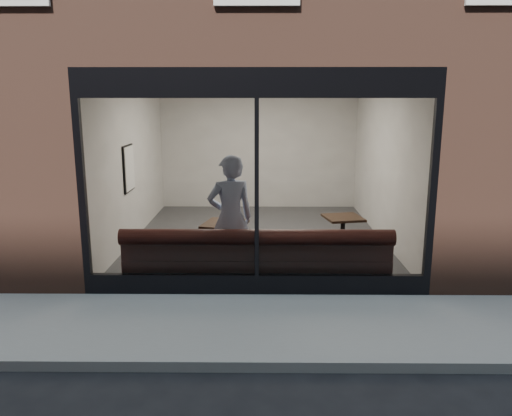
{
  "coord_description": "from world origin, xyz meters",
  "views": [
    {
      "loc": [
        0.05,
        -4.8,
        2.79
      ],
      "look_at": [
        -0.01,
        2.4,
        1.21
      ],
      "focal_mm": 35.0,
      "sensor_mm": 36.0,
      "label": 1
    }
  ],
  "objects_px": {
    "person": "(230,218)",
    "cafe_table_right": "(343,218)",
    "cafe_table_left": "(225,224)",
    "banquette": "(257,270)",
    "cafe_chair_left": "(221,241)"
  },
  "relations": [
    {
      "from": "person",
      "to": "cafe_table_right",
      "type": "relative_size",
      "value": 3.14
    },
    {
      "from": "cafe_table_left",
      "to": "cafe_table_right",
      "type": "relative_size",
      "value": 1.09
    },
    {
      "from": "person",
      "to": "cafe_table_right",
      "type": "xyz_separation_m",
      "value": [
        1.93,
        1.04,
        -0.24
      ]
    },
    {
      "from": "banquette",
      "to": "cafe_table_right",
      "type": "height_order",
      "value": "cafe_table_right"
    },
    {
      "from": "cafe_table_left",
      "to": "cafe_chair_left",
      "type": "bearing_deg",
      "value": 100.07
    },
    {
      "from": "person",
      "to": "cafe_table_right",
      "type": "distance_m",
      "value": 2.2
    },
    {
      "from": "person",
      "to": "cafe_chair_left",
      "type": "xyz_separation_m",
      "value": [
        -0.26,
        1.29,
        -0.74
      ]
    },
    {
      "from": "banquette",
      "to": "cafe_table_right",
      "type": "xyz_separation_m",
      "value": [
        1.51,
        1.3,
        0.52
      ]
    },
    {
      "from": "banquette",
      "to": "person",
      "type": "distance_m",
      "value": 0.9
    },
    {
      "from": "cafe_table_left",
      "to": "cafe_chair_left",
      "type": "distance_m",
      "value": 0.88
    },
    {
      "from": "cafe_table_right",
      "to": "cafe_chair_left",
      "type": "distance_m",
      "value": 2.25
    },
    {
      "from": "person",
      "to": "cafe_chair_left",
      "type": "distance_m",
      "value": 1.51
    },
    {
      "from": "banquette",
      "to": "cafe_table_right",
      "type": "relative_size",
      "value": 6.39
    },
    {
      "from": "cafe_chair_left",
      "to": "banquette",
      "type": "bearing_deg",
      "value": 93.26
    },
    {
      "from": "banquette",
      "to": "cafe_chair_left",
      "type": "bearing_deg",
      "value": 113.45
    }
  ]
}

